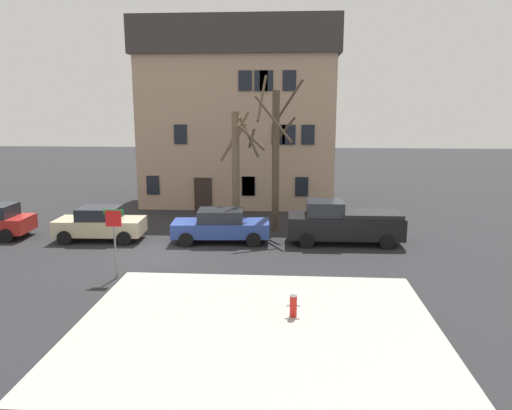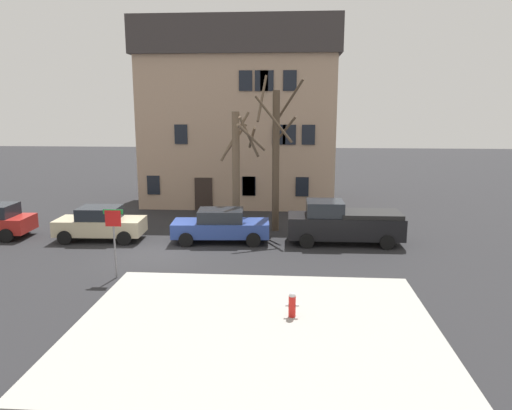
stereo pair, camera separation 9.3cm
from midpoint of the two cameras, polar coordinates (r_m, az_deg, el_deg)
name	(u,v)px [view 2 (the right image)]	position (r m, az deg, el deg)	size (l,w,h in m)	color
ground_plane	(153,254)	(22.09, -11.90, -5.69)	(120.00, 120.00, 0.00)	#262628
sidewalk_slab	(255,327)	(14.63, 0.07, -14.25)	(10.65, 8.73, 0.12)	#A8A59E
building_main	(241,113)	(33.84, -1.74, 10.74)	(12.92, 8.26, 11.87)	tan
tree_bare_near	(238,164)	(25.76, -2.08, 4.80)	(2.51, 2.65, 6.22)	brown
tree_bare_mid	(276,155)	(25.10, 2.48, 5.96)	(2.47, 2.48, 8.07)	#4C3D2D
car_beige_sedan	(100,224)	(24.89, -17.78, -2.09)	(4.27, 2.12, 1.66)	#C6B793
car_blue_sedan	(221,226)	(23.43, -4.05, -2.45)	(4.75, 2.20, 1.61)	#2D4799
pickup_truck_black	(344,223)	(23.49, 10.43, -2.10)	(5.43, 2.17, 2.06)	black
fire_hydrant	(292,304)	(15.06, 4.46, -11.57)	(0.42, 0.22, 0.78)	red
street_sign_pole	(114,230)	(18.93, -16.29, -2.88)	(0.76, 0.07, 2.67)	slate
bicycle_leaning	(110,222)	(27.10, -16.71, -1.97)	(1.70, 0.50, 1.03)	black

